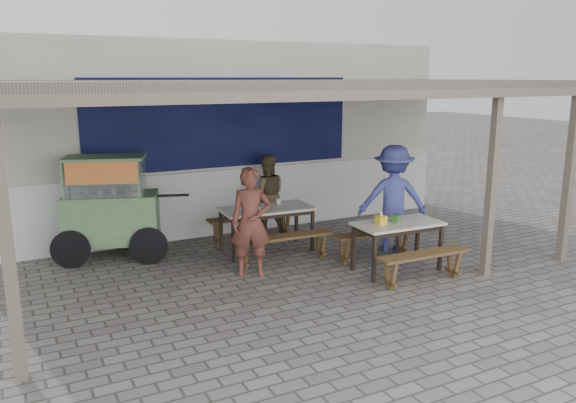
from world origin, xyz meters
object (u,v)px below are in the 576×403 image
at_px(bench_left_street, 284,242).
at_px(bench_right_street, 423,261).
at_px(vendor_cart, 110,204).
at_px(condiment_bowl, 255,208).
at_px(bench_left_wall, 252,222).
at_px(bench_right_wall, 374,239).
at_px(patron_wall_side, 267,195).
at_px(tissue_box, 381,220).
at_px(patron_street_side, 251,222).
at_px(table_right, 398,228).
at_px(patron_right_table, 393,198).
at_px(donation_box, 396,218).
at_px(condiment_jar, 279,201).
at_px(table_left, 267,212).

bearing_deg(bench_left_street, bench_right_street, -48.62).
bearing_deg(vendor_cart, bench_left_street, -13.72).
bearing_deg(condiment_bowl, bench_left_wall, 70.65).
relative_size(bench_right_wall, patron_wall_side, 0.95).
bearing_deg(tissue_box, bench_right_wall, 61.08).
distance_m(bench_left_street, patron_street_side, 0.83).
height_order(bench_right_street, patron_street_side, patron_street_side).
height_order(tissue_box, condiment_bowl, tissue_box).
bearing_deg(bench_left_wall, table_right, -59.40).
height_order(patron_right_table, donation_box, patron_right_table).
bearing_deg(condiment_bowl, donation_box, -48.43).
bearing_deg(patron_wall_side, bench_right_wall, 130.22).
bearing_deg(table_right, vendor_cart, 147.43).
bearing_deg(patron_right_table, bench_left_street, 24.47).
relative_size(bench_right_wall, vendor_cart, 0.67).
distance_m(table_right, patron_wall_side, 2.87).
xyz_separation_m(table_right, vendor_cart, (-3.68, 2.56, 0.23)).
distance_m(table_right, condiment_jar, 2.20).
distance_m(table_right, donation_box, 0.14).
bearing_deg(table_right, patron_right_table, 58.82).
bearing_deg(bench_left_wall, table_left, -90.00).
relative_size(table_right, patron_right_table, 0.75).
height_order(table_left, bench_right_street, table_left).
bearing_deg(bench_right_street, patron_street_side, 146.18).
distance_m(table_left, patron_wall_side, 1.07).
xyz_separation_m(patron_right_table, condiment_jar, (-1.59, 1.07, -0.10)).
height_order(bench_right_street, patron_wall_side, patron_wall_side).
height_order(bench_right_wall, vendor_cart, vendor_cart).
distance_m(bench_right_street, patron_street_side, 2.50).
height_order(patron_street_side, condiment_jar, patron_street_side).
bearing_deg(patron_right_table, donation_box, 85.49).
relative_size(table_left, bench_left_wall, 0.95).
bearing_deg(bench_right_wall, table_right, -90.00).
bearing_deg(table_left, patron_street_side, -123.38).
xyz_separation_m(bench_right_wall, tissue_box, (-0.33, -0.59, 0.48)).
height_order(bench_left_wall, donation_box, donation_box).
bearing_deg(condiment_bowl, patron_right_table, -23.00).
xyz_separation_m(patron_street_side, patron_wall_side, (1.15, 1.89, -0.06)).
height_order(bench_left_wall, patron_street_side, patron_street_side).
height_order(table_right, bench_right_wall, table_right).
relative_size(patron_right_table, tissue_box, 13.44).
bearing_deg(bench_left_wall, patron_wall_side, 35.62).
relative_size(vendor_cart, condiment_jar, 24.86).
bearing_deg(condiment_bowl, vendor_cart, 159.90).
bearing_deg(tissue_box, patron_street_side, 154.36).
bearing_deg(bench_right_street, table_right, 90.00).
height_order(vendor_cart, patron_right_table, patron_right_table).
xyz_separation_m(bench_left_street, table_right, (1.36, -1.08, 0.33)).
relative_size(bench_left_wall, bench_right_street, 1.15).
bearing_deg(bench_right_street, patron_wall_side, 106.35).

